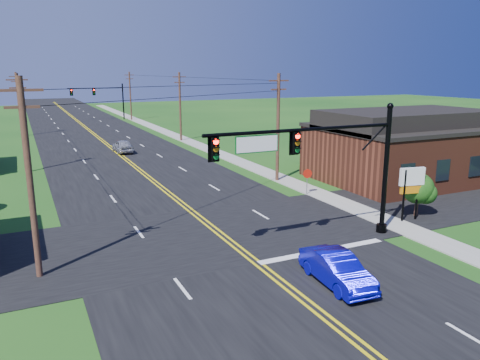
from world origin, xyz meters
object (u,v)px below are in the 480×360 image
signal_mast_main (321,158)px  stop_sign (307,176)px  blue_car (337,270)px  signal_mast_far (99,96)px

signal_mast_main → stop_sign: 10.89m
blue_car → signal_mast_far: bearing=92.3°
blue_car → stop_sign: stop_sign is taller
stop_sign → signal_mast_far: bearing=111.0°
signal_mast_far → blue_car: (-2.17, -76.47, -3.84)m
signal_mast_main → stop_sign: size_ratio=5.60×
signal_mast_main → signal_mast_far: bearing=89.9°
signal_mast_main → blue_car: bearing=-114.9°
signal_mast_far → blue_car: size_ratio=2.55×
blue_car → signal_mast_main: bearing=69.0°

